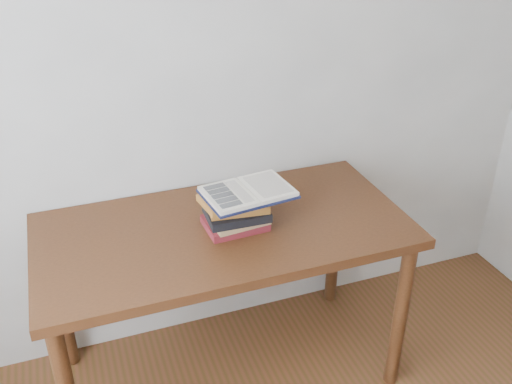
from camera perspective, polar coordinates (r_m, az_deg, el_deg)
name	(u,v)px	position (r m, az deg, el deg)	size (l,w,h in m)	color
room_shell	(431,228)	(0.65, 17.06, -3.50)	(3.54, 3.54, 2.62)	beige
desk	(225,247)	(2.27, -3.17, -5.51)	(1.44, 0.72, 0.77)	#472611
book_stack	(236,212)	(2.17, -2.00, -2.04)	(0.26, 0.20, 0.15)	maroon
open_book	(248,192)	(2.12, -0.81, 0.00)	(0.35, 0.26, 0.03)	black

